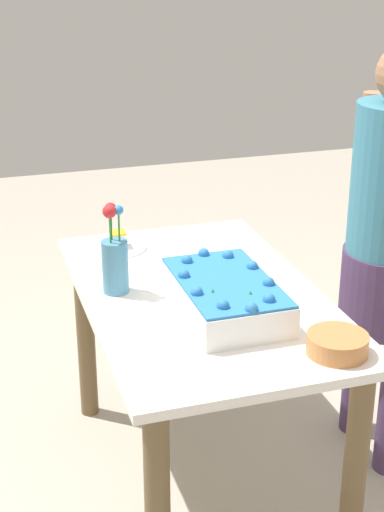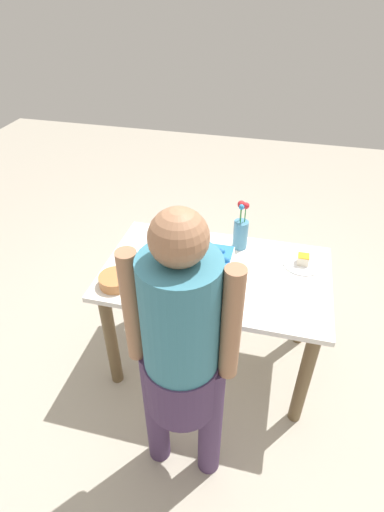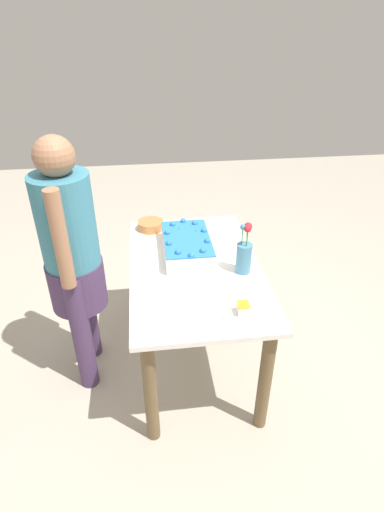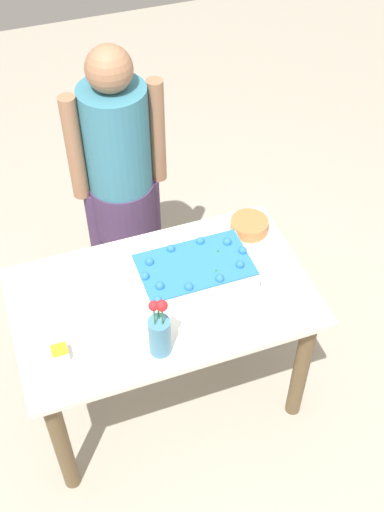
# 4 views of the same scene
# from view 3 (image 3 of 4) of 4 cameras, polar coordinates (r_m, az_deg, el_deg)

# --- Properties ---
(ground_plane) EXTENTS (8.00, 8.00, 0.00)m
(ground_plane) POSITION_cam_3_polar(r_m,az_deg,el_deg) (2.74, 0.38, -14.30)
(ground_plane) COLOR #AEA594
(dining_table) EXTENTS (1.22, 0.74, 0.73)m
(dining_table) POSITION_cam_3_polar(r_m,az_deg,el_deg) (2.35, 0.43, -4.23)
(dining_table) COLOR white
(dining_table) RESTS_ON ground_plane
(sheet_cake) EXTENTS (0.46, 0.28, 0.13)m
(sheet_cake) POSITION_cam_3_polar(r_m,az_deg,el_deg) (2.37, -0.72, 1.59)
(sheet_cake) COLOR white
(sheet_cake) RESTS_ON dining_table
(serving_plate_with_slice) EXTENTS (0.21, 0.21, 0.06)m
(serving_plate_with_slice) POSITION_cam_3_polar(r_m,az_deg,el_deg) (1.94, 7.28, -7.93)
(serving_plate_with_slice) COLOR white
(serving_plate_with_slice) RESTS_ON dining_table
(cake_knife) EXTENTS (0.06, 0.21, 0.00)m
(cake_knife) POSITION_cam_3_polar(r_m,az_deg,el_deg) (2.05, 0.77, -5.49)
(cake_knife) COLOR silver
(cake_knife) RESTS_ON dining_table
(flower_vase) EXTENTS (0.08, 0.08, 0.30)m
(flower_vase) POSITION_cam_3_polar(r_m,az_deg,el_deg) (2.19, 7.45, 0.18)
(flower_vase) COLOR teal
(flower_vase) RESTS_ON dining_table
(fruit_bowl) EXTENTS (0.17, 0.17, 0.06)m
(fruit_bowl) POSITION_cam_3_polar(r_m,az_deg,el_deg) (2.67, -5.93, 4.40)
(fruit_bowl) COLOR #C07842
(fruit_bowl) RESTS_ON dining_table
(person_standing) EXTENTS (0.45, 0.31, 1.49)m
(person_standing) POSITION_cam_3_polar(r_m,az_deg,el_deg) (2.25, -16.78, 0.29)
(person_standing) COLOR #473256
(person_standing) RESTS_ON ground_plane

